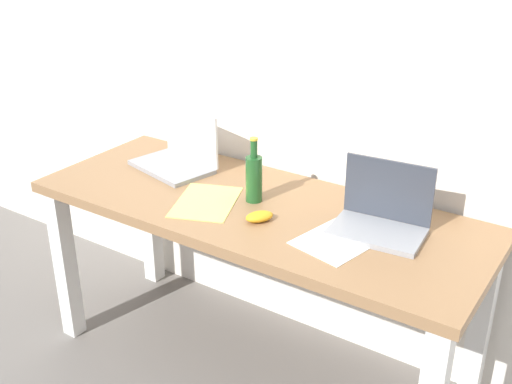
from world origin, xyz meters
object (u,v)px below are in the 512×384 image
object	(u,v)px
desk	(256,230)
computer_mouse	(259,217)
beer_bottle	(254,177)
laptop_left	(179,155)
laptop_right	(381,216)

from	to	relation	value
desk	computer_mouse	size ratio (longest dim) A/B	16.97
desk	beer_bottle	bearing A→B (deg)	135.97
laptop_left	laptop_right	world-z (taller)	laptop_left
laptop_left	laptop_right	bearing A→B (deg)	-3.58
desk	beer_bottle	size ratio (longest dim) A/B	6.92
desk	computer_mouse	xyz separation A→B (m)	(0.08, -0.10, 0.12)
computer_mouse	laptop_left	bearing A→B (deg)	-169.92
beer_bottle	computer_mouse	xyz separation A→B (m)	(0.11, -0.13, -0.08)
beer_bottle	laptop_left	bearing A→B (deg)	167.42
desk	beer_bottle	xyz separation A→B (m)	(-0.02, 0.02, 0.20)
laptop_left	laptop_right	distance (m)	0.92
laptop_right	computer_mouse	world-z (taller)	laptop_right
desk	beer_bottle	world-z (taller)	beer_bottle
laptop_left	beer_bottle	size ratio (longest dim) A/B	1.53
laptop_right	computer_mouse	size ratio (longest dim) A/B	3.21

